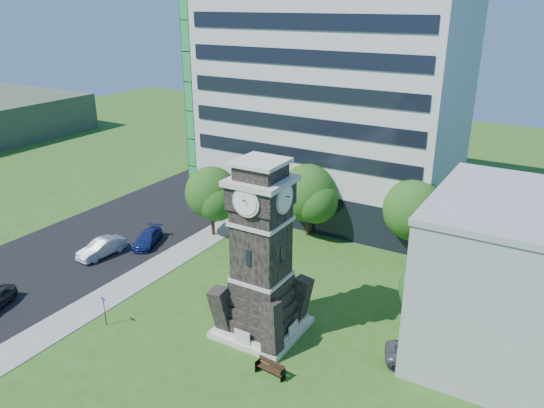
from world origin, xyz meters
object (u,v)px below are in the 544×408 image
Objects in this scene: car_street_north at (147,238)px; car_east_lot at (424,357)px; car_street_mid at (102,248)px; street_sign at (104,308)px; clock_tower at (261,262)px; park_bench at (271,368)px.

car_east_lot reaches higher than car_street_north.
car_street_north is at bearing 67.82° from car_street_mid.
car_street_mid is 28.99m from car_east_lot.
street_sign reaches higher than car_street_north.
car_street_north is (-16.35, 6.16, -4.65)m from clock_tower.
car_east_lot is 2.53× the size of park_bench.
car_east_lot is (10.71, 1.86, -4.61)m from clock_tower.
street_sign is (8.58, -7.53, 0.65)m from car_street_mid.
clock_tower is at bearing -41.85° from car_street_north.
park_bench is at bearing -51.93° from clock_tower.
clock_tower is 18.08m from car_street_north.
clock_tower is 5.48× the size of street_sign.
car_street_mid is 4.22m from car_street_north.
car_street_mid is 11.44m from street_sign.
street_sign is (-12.65, -1.37, 0.88)m from park_bench.
car_street_mid is (-18.27, 2.40, -4.54)m from clock_tower.
car_east_lot reaches higher than park_bench.
car_street_north is 27.39m from car_east_lot.
car_street_mid reaches higher than car_east_lot.
car_street_north is 1.94× the size of street_sign.
car_east_lot is (27.06, -4.30, 0.04)m from car_street_north.
clock_tower is 6.41× the size of park_bench.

